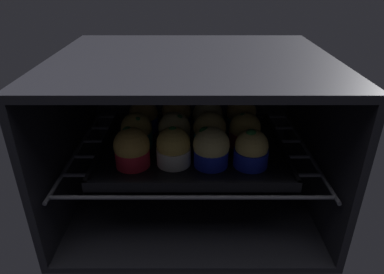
{
  "coord_description": "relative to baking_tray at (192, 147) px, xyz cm",
  "views": [
    {
      "loc": [
        -0.05,
        -49.4,
        53.0
      ],
      "look_at": [
        0.0,
        20.66,
        17.38
      ],
      "focal_mm": 32.18,
      "sensor_mm": 36.0,
      "label": 1
    }
  ],
  "objects": [
    {
      "name": "oven_cavity",
      "position": [
        0.0,
        5.59,
        2.33
      ],
      "size": [
        59.0,
        47.0,
        37.0
      ],
      "color": "black",
      "rests_on": "ground"
    },
    {
      "name": "oven_rack",
      "position": [
        0.0,
        1.34,
        -1.07
      ],
      "size": [
        54.8,
        42.0,
        0.8
      ],
      "color": "#51515B",
      "rests_on": "oven_cavity"
    },
    {
      "name": "baking_tray",
      "position": [
        0.0,
        0.0,
        0.0
      ],
      "size": [
        41.51,
        33.27,
        2.2
      ],
      "color": "black",
      "rests_on": "oven_rack"
    },
    {
      "name": "muffin_row0_col0",
      "position": [
        -12.29,
        -8.57,
        4.4
      ],
      "size": [
        7.43,
        7.43,
        8.51
      ],
      "color": "red",
      "rests_on": "baking_tray"
    },
    {
      "name": "muffin_row0_col1",
      "position": [
        -3.82,
        -7.91,
        4.3
      ],
      "size": [
        7.14,
        7.14,
        8.48
      ],
      "color": "silver",
      "rests_on": "baking_tray"
    },
    {
      "name": "muffin_row0_col2",
      "position": [
        3.9,
        -8.46,
        4.45
      ],
      "size": [
        7.52,
        7.52,
        8.47
      ],
      "color": "#1928B7",
      "rests_on": "baking_tray"
    },
    {
      "name": "muffin_row0_col3",
      "position": [
        12.13,
        -8.62,
        4.19
      ],
      "size": [
        7.14,
        7.14,
        8.37
      ],
      "color": "#1928B7",
      "rests_on": "baking_tray"
    },
    {
      "name": "muffin_row1_col0",
      "position": [
        -12.57,
        0.08,
        4.11
      ],
      "size": [
        7.14,
        7.14,
        8.0
      ],
      "color": "#0C8C84",
      "rests_on": "baking_tray"
    },
    {
      "name": "muffin_row1_col1",
      "position": [
        -4.0,
        0.04,
        4.18
      ],
      "size": [
        7.3,
        7.3,
        8.14
      ],
      "color": "silver",
      "rests_on": "baking_tray"
    },
    {
      "name": "muffin_row1_col2",
      "position": [
        3.98,
        -0.04,
        4.31
      ],
      "size": [
        7.47,
        7.47,
        8.31
      ],
      "color": "#0C8C84",
      "rests_on": "baking_tray"
    },
    {
      "name": "muffin_row1_col3",
      "position": [
        12.01,
        0.23,
        4.12
      ],
      "size": [
        7.14,
        7.14,
        8.05
      ],
      "color": "red",
      "rests_on": "baking_tray"
    },
    {
      "name": "muffin_row2_col0",
      "position": [
        -11.99,
        8.45,
        4.15
      ],
      "size": [
        7.14,
        7.14,
        8.25
      ],
      "color": "#1928B7",
      "rests_on": "baking_tray"
    },
    {
      "name": "muffin_row2_col1",
      "position": [
        -3.9,
        8.63,
        4.57
      ],
      "size": [
        7.2,
        7.2,
        8.69
      ],
      "color": "#1928B7",
      "rests_on": "baking_tray"
    },
    {
      "name": "muffin_row2_col2",
      "position": [
        3.93,
        7.99,
        4.08
      ],
      "size": [
        7.5,
        7.5,
        8.0
      ],
      "color": "#1928B7",
      "rests_on": "baking_tray"
    },
    {
      "name": "muffin_row2_col3",
      "position": [
        12.13,
        8.09,
        4.6
      ],
      "size": [
        7.21,
        7.21,
        8.9
      ],
      "color": "#0C8C84",
      "rests_on": "baking_tray"
    }
  ]
}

